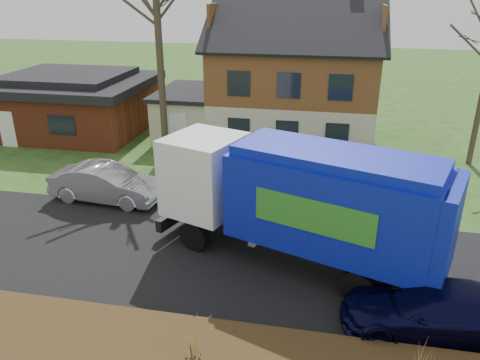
# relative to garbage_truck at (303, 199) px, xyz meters

# --- Properties ---
(ground) EXTENTS (120.00, 120.00, 0.00)m
(ground) POSITION_rel_garbage_truck_xyz_m (-3.51, -0.17, -2.42)
(ground) COLOR #284717
(ground) RESTS_ON ground
(road) EXTENTS (80.00, 7.00, 0.02)m
(road) POSITION_rel_garbage_truck_xyz_m (-3.51, -0.17, -2.41)
(road) COLOR black
(road) RESTS_ON ground
(main_house) EXTENTS (12.95, 8.95, 9.26)m
(main_house) POSITION_rel_garbage_truck_xyz_m (-2.02, 13.74, 1.61)
(main_house) COLOR beige
(main_house) RESTS_ON ground
(ranch_house) EXTENTS (9.80, 8.20, 3.70)m
(ranch_house) POSITION_rel_garbage_truck_xyz_m (-15.51, 12.83, -0.60)
(ranch_house) COLOR #943E20
(ranch_house) RESTS_ON ground
(garbage_truck) EXTENTS (10.09, 5.72, 4.19)m
(garbage_truck) POSITION_rel_garbage_truck_xyz_m (0.00, 0.00, 0.00)
(garbage_truck) COLOR black
(garbage_truck) RESTS_ON ground
(silver_sedan) EXTENTS (4.98, 2.08, 1.60)m
(silver_sedan) POSITION_rel_garbage_truck_xyz_m (-8.65, 3.37, -1.61)
(silver_sedan) COLOR #AAACB2
(silver_sedan) RESTS_ON ground
(navy_wagon) EXTENTS (5.06, 2.36, 1.43)m
(navy_wagon) POSITION_rel_garbage_truck_xyz_m (3.81, -2.72, -1.70)
(navy_wagon) COLOR black
(navy_wagon) RESTS_ON ground
(grass_clump_mid) EXTENTS (0.37, 0.31, 1.04)m
(grass_clump_mid) POSITION_rel_garbage_truck_xyz_m (-2.25, -5.10, -1.59)
(grass_clump_mid) COLOR tan
(grass_clump_mid) RESTS_ON mulch_verge
(grass_clump_east) EXTENTS (0.37, 0.31, 0.93)m
(grass_clump_east) POSITION_rel_garbage_truck_xyz_m (3.22, -4.71, -1.65)
(grass_clump_east) COLOR #9D7045
(grass_clump_east) RESTS_ON mulch_verge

